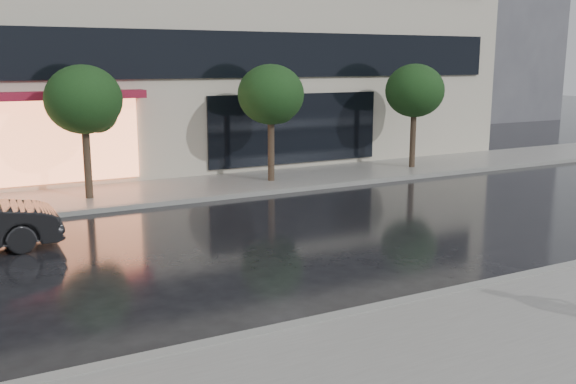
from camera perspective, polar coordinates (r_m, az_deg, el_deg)
ground at (r=11.90m, az=7.32°, el=-8.56°), size 120.00×120.00×0.00m
sidewalk_near at (r=9.63m, az=18.89°, el=-13.74°), size 60.00×4.50×0.12m
sidewalk_far at (r=20.79m, az=-9.22°, el=0.27°), size 60.00×3.50×0.12m
curb_near at (r=11.13m, az=10.34°, el=-9.72°), size 60.00×0.25×0.14m
curb_far at (r=19.17m, az=-7.51°, el=-0.60°), size 60.00×0.25×0.14m
bg_building_right at (r=49.48m, az=13.65°, el=15.79°), size 12.00×12.00×16.00m
tree_mid_west at (r=19.47m, az=-17.55°, el=7.63°), size 2.20×2.20×3.99m
tree_mid_east at (r=21.41m, az=-1.43°, el=8.46°), size 2.20×2.20×3.99m
tree_far_east at (r=24.69m, az=11.26°, el=8.66°), size 2.20×2.20×3.99m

